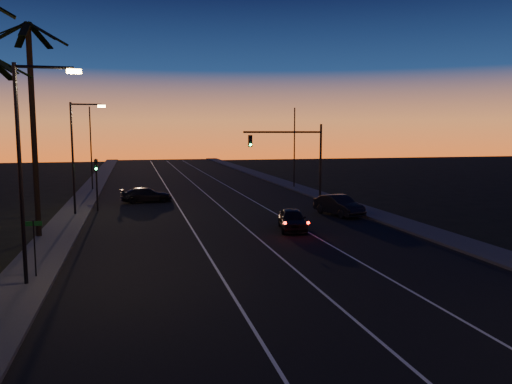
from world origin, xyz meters
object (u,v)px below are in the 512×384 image
object	(u,v)px
lead_car	(292,219)
right_car	(339,205)
cross_car	(146,195)
signal_mast	(295,150)

from	to	relation	value
lead_car	right_car	world-z (taller)	right_car
lead_car	cross_car	size ratio (longest dim) A/B	1.01
signal_mast	cross_car	bearing A→B (deg)	161.91
signal_mast	cross_car	world-z (taller)	signal_mast
signal_mast	right_car	xyz separation A→B (m)	(1.31, -6.62, -4.01)
signal_mast	cross_car	distance (m)	13.96
right_car	cross_car	xyz separation A→B (m)	(-14.00, 10.76, -0.10)
signal_mast	right_car	size ratio (longest dim) A/B	1.45
lead_car	cross_car	xyz separation A→B (m)	(-8.80, 15.40, -0.03)
lead_car	signal_mast	bearing A→B (deg)	70.94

